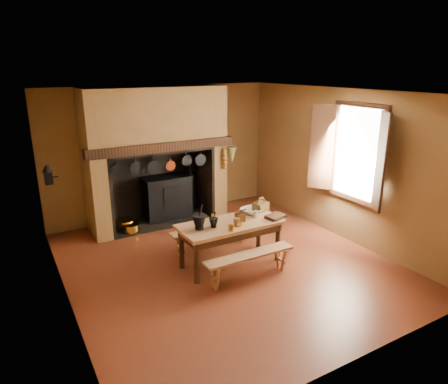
% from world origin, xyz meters
% --- Properties ---
extents(floor, '(5.50, 5.50, 0.00)m').
position_xyz_m(floor, '(0.00, 0.00, 0.00)').
color(floor, '#602716').
rests_on(floor, ground).
extents(ceiling, '(5.50, 5.50, 0.00)m').
position_xyz_m(ceiling, '(0.00, 0.00, 2.80)').
color(ceiling, silver).
rests_on(ceiling, back_wall).
extents(back_wall, '(5.00, 0.02, 2.80)m').
position_xyz_m(back_wall, '(0.00, 2.75, 1.40)').
color(back_wall, olive).
rests_on(back_wall, floor).
extents(wall_left, '(0.02, 5.50, 2.80)m').
position_xyz_m(wall_left, '(-2.50, 0.00, 1.40)').
color(wall_left, olive).
rests_on(wall_left, floor).
extents(wall_right, '(0.02, 5.50, 2.80)m').
position_xyz_m(wall_right, '(2.50, 0.00, 1.40)').
color(wall_right, olive).
rests_on(wall_right, floor).
extents(wall_front, '(5.00, 0.02, 2.80)m').
position_xyz_m(wall_front, '(0.00, -2.75, 1.40)').
color(wall_front, olive).
rests_on(wall_front, floor).
extents(chimney_breast, '(2.95, 0.96, 2.80)m').
position_xyz_m(chimney_breast, '(-0.30, 2.31, 1.81)').
color(chimney_breast, olive).
rests_on(chimney_breast, floor).
extents(iron_range, '(1.12, 0.55, 1.60)m').
position_xyz_m(iron_range, '(-0.04, 2.45, 0.48)').
color(iron_range, black).
rests_on(iron_range, floor).
extents(hearth_pans, '(0.51, 0.62, 0.20)m').
position_xyz_m(hearth_pans, '(-1.05, 2.22, 0.09)').
color(hearth_pans, gold).
rests_on(hearth_pans, floor).
extents(hanging_pans, '(1.92, 0.29, 0.27)m').
position_xyz_m(hanging_pans, '(-0.34, 1.81, 1.36)').
color(hanging_pans, black).
rests_on(hanging_pans, chimney_breast).
extents(onion_string, '(0.12, 0.10, 0.46)m').
position_xyz_m(onion_string, '(1.00, 1.79, 1.33)').
color(onion_string, '#9E661D').
rests_on(onion_string, chimney_breast).
extents(herb_bunch, '(0.20, 0.20, 0.35)m').
position_xyz_m(herb_bunch, '(1.18, 1.79, 1.38)').
color(herb_bunch, '#606731').
rests_on(herb_bunch, chimney_breast).
extents(window, '(0.39, 1.75, 1.76)m').
position_xyz_m(window, '(2.35, -0.40, 1.70)').
color(window, white).
rests_on(window, wall_right).
extents(wall_coffee_mill, '(0.23, 0.16, 0.31)m').
position_xyz_m(wall_coffee_mill, '(-2.42, 1.55, 1.52)').
color(wall_coffee_mill, black).
rests_on(wall_coffee_mill, wall_left).
extents(work_table, '(1.71, 0.76, 0.74)m').
position_xyz_m(work_table, '(0.05, -0.07, 0.62)').
color(work_table, '#AE8050').
rests_on(work_table, floor).
extents(bench_front, '(1.50, 0.26, 0.42)m').
position_xyz_m(bench_front, '(0.05, -0.63, 0.32)').
color(bench_front, '#AE8050').
rests_on(bench_front, floor).
extents(bench_back, '(1.53, 0.27, 0.43)m').
position_xyz_m(bench_back, '(0.05, 0.60, 0.32)').
color(bench_back, '#AE8050').
rests_on(bench_back, floor).
extents(mortar_large, '(0.23, 0.23, 0.40)m').
position_xyz_m(mortar_large, '(-0.51, -0.06, 0.87)').
color(mortar_large, black).
rests_on(mortar_large, work_table).
extents(mortar_small, '(0.15, 0.15, 0.26)m').
position_xyz_m(mortar_small, '(-0.29, -0.10, 0.83)').
color(mortar_small, black).
rests_on(mortar_small, work_table).
extents(coffee_grinder, '(0.19, 0.15, 0.21)m').
position_xyz_m(coffee_grinder, '(0.21, -0.10, 0.82)').
color(coffee_grinder, '#351A10').
rests_on(coffee_grinder, work_table).
extents(brass_mug_a, '(0.08, 0.08, 0.09)m').
position_xyz_m(brass_mug_a, '(-0.13, -0.37, 0.79)').
color(brass_mug_a, gold).
rests_on(brass_mug_a, work_table).
extents(brass_mug_b, '(0.09, 0.09, 0.09)m').
position_xyz_m(brass_mug_b, '(-0.11, 0.23, 0.79)').
color(brass_mug_b, gold).
rests_on(brass_mug_b, work_table).
extents(mixing_bowl, '(0.42, 0.42, 0.09)m').
position_xyz_m(mixing_bowl, '(0.58, 0.13, 0.78)').
color(mixing_bowl, beige).
rests_on(mixing_bowl, work_table).
extents(stoneware_crock, '(0.14, 0.14, 0.13)m').
position_xyz_m(stoneware_crock, '(0.06, -0.24, 0.81)').
color(stoneware_crock, brown).
rests_on(stoneware_crock, work_table).
extents(glass_jar, '(0.09, 0.09, 0.12)m').
position_xyz_m(glass_jar, '(0.53, -0.08, 0.80)').
color(glass_jar, beige).
rests_on(glass_jar, work_table).
extents(wicker_basket, '(0.30, 0.25, 0.25)m').
position_xyz_m(wicker_basket, '(0.80, 0.17, 0.82)').
color(wicker_basket, '#442A14').
rests_on(wicker_basket, work_table).
extents(wooden_tray, '(0.35, 0.28, 0.05)m').
position_xyz_m(wooden_tray, '(0.80, -0.27, 0.77)').
color(wooden_tray, '#351A10').
rests_on(wooden_tray, work_table).
extents(brass_cup, '(0.15, 0.15, 0.09)m').
position_xyz_m(brass_cup, '(0.09, -0.28, 0.79)').
color(brass_cup, gold).
rests_on(brass_cup, work_table).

